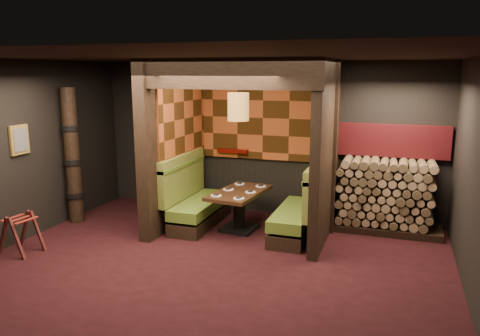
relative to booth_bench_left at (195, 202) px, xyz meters
name	(u,v)px	position (x,y,z in m)	size (l,w,h in m)	color
floor	(210,268)	(0.96, -1.65, -0.41)	(6.50, 5.50, 0.02)	black
ceiling	(207,55)	(0.96, -1.65, 2.46)	(6.50, 5.50, 0.02)	black
wall_back	(265,139)	(0.96, 1.11, 1.02)	(6.50, 0.02, 2.85)	black
wall_front	(72,234)	(0.96, -4.41, 1.02)	(6.50, 0.02, 2.85)	black
wall_left	(14,153)	(-2.30, -1.65, 1.02)	(0.02, 5.50, 2.85)	black
partition_left	(173,144)	(-0.39, 0.00, 1.02)	(0.20, 2.20, 2.85)	black
partition_right	(326,151)	(2.26, 0.05, 1.02)	(0.15, 2.10, 2.85)	black
header_beam	(225,74)	(0.94, -0.95, 2.23)	(2.85, 0.18, 0.44)	black
tapa_back_panel	(263,118)	(0.94, 1.06, 1.42)	(2.40, 0.06, 1.55)	#A34A20
tapa_side_panel	(183,119)	(-0.27, 0.17, 1.45)	(0.04, 1.85, 1.45)	#A34A20
lacquer_shelf	(233,151)	(0.36, 1.00, 0.78)	(0.60, 0.12, 0.07)	#510704
booth_bench_left	(195,202)	(0.00, 0.00, 0.00)	(0.68, 1.60, 1.14)	black
booth_bench_right	(301,212)	(1.89, 0.00, 0.00)	(0.68, 1.60, 1.14)	black
dining_table	(239,204)	(0.85, -0.05, 0.05)	(0.85, 1.37, 0.69)	black
place_settings	(239,190)	(0.85, -0.05, 0.30)	(0.69, 1.11, 0.03)	white
pendant_lamp	(238,107)	(0.85, -0.10, 1.70)	(0.34, 0.34, 0.97)	olive
framed_picture	(19,140)	(-2.25, -1.55, 1.22)	(0.05, 0.36, 0.46)	olive
luggage_rack	(21,232)	(-1.92, -2.04, -0.08)	(0.64, 0.48, 0.64)	#431714
totem_column	(72,157)	(-2.09, -0.55, 0.79)	(0.31, 0.31, 2.40)	black
firewood_stack	(389,196)	(3.25, 0.70, 0.21)	(1.73, 0.70, 1.22)	black
mosaic_header	(393,141)	(3.25, 1.03, 1.10)	(1.83, 0.10, 0.56)	maroon
bay_front_post	(334,149)	(2.35, 0.31, 1.02)	(0.08, 0.08, 2.85)	black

